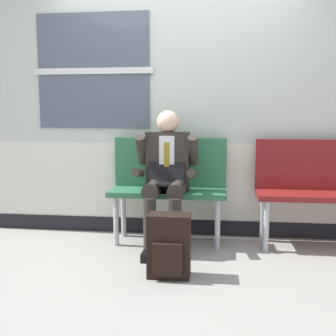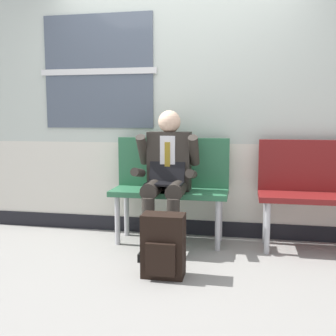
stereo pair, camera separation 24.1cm
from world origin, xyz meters
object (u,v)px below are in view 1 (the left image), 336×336
bench_empty (330,184)px  person_seated (166,174)px  bench_with_person (169,181)px  backpack (169,246)px

bench_empty → person_seated: (-1.50, -0.21, 0.10)m
bench_with_person → backpack: bench_with_person is taller
backpack → person_seated: bearing=98.8°
bench_with_person → person_seated: person_seated is taller
bench_with_person → bench_empty: (1.50, 0.00, 0.00)m
bench_empty → backpack: size_ratio=2.80×
person_seated → backpack: bearing=-81.2°
person_seated → backpack: size_ratio=2.62×
bench_empty → person_seated: size_ratio=1.07×
person_seated → backpack: 0.83m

